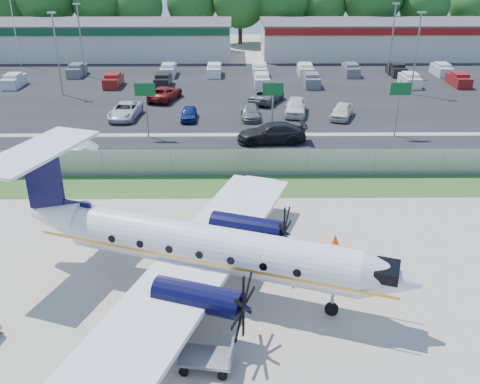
{
  "coord_description": "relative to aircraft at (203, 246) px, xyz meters",
  "views": [
    {
      "loc": [
        -0.27,
        -22.48,
        15.32
      ],
      "look_at": [
        0.0,
        6.0,
        2.3
      ],
      "focal_mm": 40.0,
      "sensor_mm": 36.0,
      "label": 1
    }
  ],
  "objects": [
    {
      "name": "sign_left",
      "position": [
        -6.16,
        23.36,
        1.19
      ],
      "size": [
        1.8,
        0.26,
        5.0
      ],
      "color": "gray",
      "rests_on": "ground"
    },
    {
      "name": "light_pole_ne",
      "position": [
        21.84,
        38.45,
        2.81
      ],
      "size": [
        0.9,
        0.35,
        9.09
      ],
      "color": "gray",
      "rests_on": "ground"
    },
    {
      "name": "road_car_mid",
      "position": [
        4.7,
        21.78,
        -2.42
      ],
      "size": [
        6.02,
        2.69,
        1.72
      ],
      "primitive_type": "imported",
      "rotation": [
        0.0,
        0.0,
        -1.52
      ],
      "color": "black",
      "rests_on": "ground"
    },
    {
      "name": "parking_lot",
      "position": [
        1.84,
        40.45,
        -2.41
      ],
      "size": [
        170.0,
        32.0,
        0.02
      ],
      "primitive_type": "cube",
      "color": "black",
      "rests_on": "ground"
    },
    {
      "name": "sign_mid",
      "position": [
        4.84,
        23.36,
        1.19
      ],
      "size": [
        1.8,
        0.26,
        5.0
      ],
      "color": "gray",
      "rests_on": "ground"
    },
    {
      "name": "ground",
      "position": [
        1.84,
        0.45,
        -2.42
      ],
      "size": [
        170.0,
        170.0,
        0.0
      ],
      "primitive_type": "plane",
      "color": "#B1A495",
      "rests_on": "ground"
    },
    {
      "name": "cone_starboard_wing",
      "position": [
        1.71,
        15.33,
        -2.19
      ],
      "size": [
        0.35,
        0.35,
        0.49
      ],
      "color": "#FD4D08",
      "rests_on": "ground"
    },
    {
      "name": "access_road",
      "position": [
        1.84,
        19.45,
        -2.41
      ],
      "size": [
        170.0,
        8.0,
        0.02
      ],
      "primitive_type": "cube",
      "color": "black",
      "rests_on": "ground"
    },
    {
      "name": "far_parking_rows",
      "position": [
        1.84,
        45.45,
        -2.42
      ],
      "size": [
        56.0,
        10.0,
        1.6
      ],
      "primitive_type": null,
      "color": "gray",
      "rests_on": "ground"
    },
    {
      "name": "light_pole_se",
      "position": [
        21.84,
        48.45,
        2.81
      ],
      "size": [
        0.9,
        0.35,
        9.09
      ],
      "color": "gray",
      "rests_on": "ground"
    },
    {
      "name": "parked_car_d",
      "position": [
        7.68,
        30.32,
        -2.42
      ],
      "size": [
        2.79,
        5.27,
        1.71
      ],
      "primitive_type": "imported",
      "rotation": [
        0.0,
        0.0,
        -0.16
      ],
      "color": "silver",
      "rests_on": "ground"
    },
    {
      "name": "parked_car_f",
      "position": [
        -6.18,
        36.15,
        -2.42
      ],
      "size": [
        3.87,
        5.99,
        1.54
      ],
      "primitive_type": "imported",
      "rotation": [
        0.0,
        0.0,
        2.89
      ],
      "color": "maroon",
      "rests_on": "ground"
    },
    {
      "name": "perimeter_fence",
      "position": [
        1.84,
        14.45,
        -1.42
      ],
      "size": [
        120.0,
        0.06,
        1.99
      ],
      "color": "gray",
      "rests_on": "ground"
    },
    {
      "name": "aircraft",
      "position": [
        0.0,
        0.0,
        0.0
      ],
      "size": [
        20.43,
        19.9,
        6.28
      ],
      "color": "silver",
      "rests_on": "ground"
    },
    {
      "name": "parked_car_b",
      "position": [
        -2.94,
        28.57,
        -2.42
      ],
      "size": [
        1.55,
        3.77,
        1.28
      ],
      "primitive_type": "imported",
      "rotation": [
        0.0,
        0.0,
        0.01
      ],
      "color": "navy",
      "rests_on": "ground"
    },
    {
      "name": "flagpole_east",
      "position": [
        -29.08,
        55.45,
        3.22
      ],
      "size": [
        1.06,
        0.12,
        10.0
      ],
      "color": "silver",
      "rests_on": "ground"
    },
    {
      "name": "building_west",
      "position": [
        -22.16,
        62.44,
        0.21
      ],
      "size": [
        46.4,
        12.4,
        5.24
      ],
      "color": "beige",
      "rests_on": "ground"
    },
    {
      "name": "sign_right",
      "position": [
        15.84,
        23.36,
        1.19
      ],
      "size": [
        1.8,
        0.26,
        5.0
      ],
      "color": "gray",
      "rests_on": "ground"
    },
    {
      "name": "grass_verge",
      "position": [
        1.84,
        12.45,
        -2.42
      ],
      "size": [
        170.0,
        4.0,
        0.02
      ],
      "primitive_type": "cube",
      "color": "#2D561E",
      "rests_on": "ground"
    },
    {
      "name": "parked_car_e",
      "position": [
        12.11,
        28.98,
        -2.42
      ],
      "size": [
        3.2,
        4.73,
        1.49
      ],
      "primitive_type": "imported",
      "rotation": [
        0.0,
        0.0,
        -0.36
      ],
      "color": "beige",
      "rests_on": "ground"
    },
    {
      "name": "cone_nose",
      "position": [
        7.24,
        4.42,
        -2.16
      ],
      "size": [
        0.4,
        0.4,
        0.56
      ],
      "color": "#FD4D08",
      "rests_on": "ground"
    },
    {
      "name": "tree_line",
      "position": [
        1.84,
        74.45,
        -2.42
      ],
      "size": [
        112.0,
        6.0,
        14.0
      ],
      "primitive_type": null,
      "color": "#1B5418",
      "rests_on": "ground"
    },
    {
      "name": "parked_car_a",
      "position": [
        -9.26,
        29.25,
        -2.42
      ],
      "size": [
        2.95,
        5.61,
        1.51
      ],
      "primitive_type": "imported",
      "rotation": [
        0.0,
        0.0,
        -0.08
      ],
      "color": "silver",
      "rests_on": "ground"
    },
    {
      "name": "parked_car_g",
      "position": [
        5.05,
        35.03,
        -2.42
      ],
      "size": [
        4.6,
        6.05,
        1.53
      ],
      "primitive_type": "imported",
      "rotation": [
        0.0,
        0.0,
        2.71
      ],
      "color": "#595B5E",
      "rests_on": "ground"
    },
    {
      "name": "baggage_cart_near",
      "position": [
        0.37,
        -5.42,
        -1.89
      ],
      "size": [
        2.36,
        1.63,
        1.15
      ],
      "color": "gray",
      "rests_on": "ground"
    },
    {
      "name": "light_pole_sw",
      "position": [
        -18.16,
        48.45,
        2.81
      ],
      "size": [
        0.9,
        0.35,
        9.09
      ],
      "color": "gray",
      "rests_on": "ground"
    },
    {
      "name": "road_car_west",
      "position": [
        -12.18,
        18.62,
        -2.42
      ],
      "size": [
        5.76,
        3.01,
        1.55
      ],
      "primitive_type": "imported",
      "rotation": [
        0.0,
        0.0,
        1.49
      ],
      "color": "silver",
      "rests_on": "ground"
    },
    {
      "name": "light_pole_nw",
      "position": [
        -18.16,
        38.45,
        2.81
      ],
      "size": [
        0.9,
        0.35,
        9.09
      ],
      "color": "gray",
      "rests_on": "ground"
    },
    {
      "name": "parked_car_c",
      "position": [
        3.08,
        29.07,
        -2.42
      ],
      "size": [
        1.91,
        4.53,
        1.31
      ],
      "primitive_type": "imported",
      "rotation": [
        0.0,
        0.0,
        0.02
      ],
      "color": "#595B5E",
      "rests_on": "ground"
    },
    {
      "name": "building_east",
      "position": [
        27.84,
        62.44,
        0.21
      ],
      "size": [
        44.4,
        12.4,
        5.24
      ],
      "color": "beige",
      "rests_on": "ground"
    }
  ]
}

